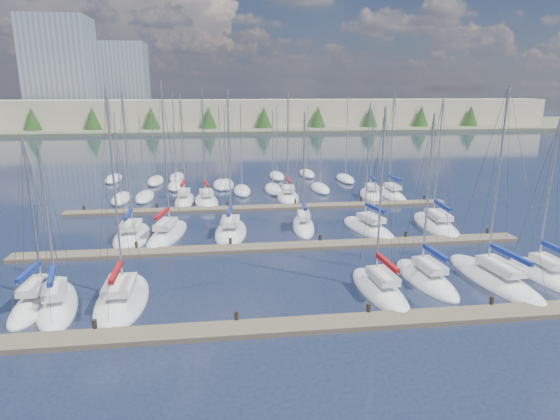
{
  "coord_description": "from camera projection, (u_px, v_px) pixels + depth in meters",
  "views": [
    {
      "loc": [
        -4.65,
        -22.19,
        13.47
      ],
      "look_at": [
        0.0,
        14.0,
        4.0
      ],
      "focal_mm": 30.0,
      "sensor_mm": 36.0,
      "label": 1
    }
  ],
  "objects": [
    {
      "name": "sailboat_e",
      "position": [
        426.0,
        279.0,
        33.75
      ],
      "size": [
        3.16,
        8.04,
        12.62
      ],
      "rotation": [
        0.0,
        0.0,
        0.08
      ],
      "color": "white",
      "rests_on": "ground"
    },
    {
      "name": "distant_boats",
      "position": [
        223.0,
        184.0,
        66.66
      ],
      "size": [
        36.93,
        20.75,
        13.3
      ],
      "color": "#9EA0A5",
      "rests_on": "ground"
    },
    {
      "name": "sailboat_k",
      "position": [
        303.0,
        226.0,
        46.8
      ],
      "size": [
        3.03,
        8.02,
        12.09
      ],
      "rotation": [
        0.0,
        0.0,
        -0.12
      ],
      "color": "white",
      "rests_on": "ground"
    },
    {
      "name": "shoreline",
      "position": [
        194.0,
        106.0,
        165.54
      ],
      "size": [
        400.0,
        60.0,
        38.0
      ],
      "color": "#666B51",
      "rests_on": "ground"
    },
    {
      "name": "sailboat_d",
      "position": [
        379.0,
        290.0,
        31.88
      ],
      "size": [
        3.07,
        8.13,
        13.12
      ],
      "rotation": [
        0.0,
        0.0,
        0.07
      ],
      "color": "white",
      "rests_on": "ground"
    },
    {
      "name": "dock_near",
      "position": [
        306.0,
        325.0,
        27.15
      ],
      "size": [
        44.0,
        1.93,
        1.1
      ],
      "color": "#6B5E4C",
      "rests_on": "ground"
    },
    {
      "name": "sailboat_f",
      "position": [
        494.0,
        279.0,
        33.71
      ],
      "size": [
        3.81,
        10.62,
        14.57
      ],
      "rotation": [
        0.0,
        0.0,
        0.09
      ],
      "color": "white",
      "rests_on": "ground"
    },
    {
      "name": "sailboat_i",
      "position": [
        168.0,
        234.0,
        43.97
      ],
      "size": [
        4.42,
        9.57,
        14.93
      ],
      "rotation": [
        0.0,
        0.0,
        -0.2
      ],
      "color": "white",
      "rests_on": "ground"
    },
    {
      "name": "sailboat_h",
      "position": [
        132.0,
        236.0,
        43.55
      ],
      "size": [
        3.25,
        8.34,
        13.89
      ],
      "rotation": [
        0.0,
        0.0,
        0.01
      ],
      "color": "white",
      "rests_on": "ground"
    },
    {
      "name": "dock_far",
      "position": [
        262.0,
        208.0,
        54.03
      ],
      "size": [
        44.0,
        1.93,
        1.1
      ],
      "color": "#6B5E4C",
      "rests_on": "ground"
    },
    {
      "name": "sailboat_b",
      "position": [
        57.0,
        305.0,
        29.69
      ],
      "size": [
        4.23,
        8.15,
        10.97
      ],
      "rotation": [
        0.0,
        0.0,
        0.24
      ],
      "color": "white",
      "rests_on": "ground"
    },
    {
      "name": "sailboat_p",
      "position": [
        288.0,
        197.0,
        59.39
      ],
      "size": [
        3.33,
        8.27,
        13.72
      ],
      "rotation": [
        0.0,
        0.0,
        -0.08
      ],
      "color": "white",
      "rests_on": "ground"
    },
    {
      "name": "sailboat_r",
      "position": [
        391.0,
        194.0,
        60.7
      ],
      "size": [
        2.68,
        8.52,
        13.85
      ],
      "rotation": [
        0.0,
        0.0,
        0.02
      ],
      "color": "white",
      "rests_on": "ground"
    },
    {
      "name": "sailboat_q",
      "position": [
        371.0,
        195.0,
        60.47
      ],
      "size": [
        3.59,
        7.63,
        10.88
      ],
      "rotation": [
        0.0,
        0.0,
        -0.14
      ],
      "color": "white",
      "rests_on": "ground"
    },
    {
      "name": "sailboat_l",
      "position": [
        368.0,
        228.0,
        45.93
      ],
      "size": [
        4.67,
        9.04,
        13.04
      ],
      "rotation": [
        0.0,
        0.0,
        0.22
      ],
      "color": "white",
      "rests_on": "ground"
    },
    {
      "name": "ground",
      "position": [
        247.0,
        167.0,
        82.86
      ],
      "size": [
        400.0,
        400.0,
        0.0
      ],
      "primitive_type": "plane",
      "color": "#212942",
      "rests_on": "ground"
    },
    {
      "name": "sailboat_m",
      "position": [
        436.0,
        225.0,
        47.09
      ],
      "size": [
        3.65,
        9.92,
        13.37
      ],
      "rotation": [
        0.0,
        0.0,
        -0.07
      ],
      "color": "white",
      "rests_on": "ground"
    },
    {
      "name": "sailboat_a",
      "position": [
        40.0,
        300.0,
        30.33
      ],
      "size": [
        2.68,
        7.88,
        11.33
      ],
      "rotation": [
        0.0,
        0.0,
        -0.04
      ],
      "color": "white",
      "rests_on": "ground"
    },
    {
      "name": "sailboat_g",
      "position": [
        543.0,
        274.0,
        34.54
      ],
      "size": [
        2.62,
        7.24,
        12.25
      ],
      "rotation": [
        0.0,
        0.0,
        0.02
      ],
      "color": "white",
      "rests_on": "ground"
    },
    {
      "name": "sailboat_n",
      "position": [
        185.0,
        200.0,
        57.36
      ],
      "size": [
        2.62,
        7.63,
        13.7
      ],
      "rotation": [
        0.0,
        0.0,
        -0.05
      ],
      "color": "white",
      "rests_on": "ground"
    },
    {
      "name": "sailboat_j",
      "position": [
        231.0,
        232.0,
        44.85
      ],
      "size": [
        3.78,
        8.77,
        14.24
      ],
      "rotation": [
        0.0,
        0.0,
        -0.1
      ],
      "color": "white",
      "rests_on": "ground"
    },
    {
      "name": "sailboat_c",
      "position": [
        122.0,
        300.0,
        30.42
      ],
      "size": [
        3.41,
        8.72,
        14.31
      ],
      "rotation": [
        0.0,
        0.0,
        0.02
      ],
      "color": "white",
      "rests_on": "ground"
    },
    {
      "name": "dock_mid",
      "position": [
        277.0,
        247.0,
        40.59
      ],
      "size": [
        44.0,
        1.93,
        1.1
      ],
      "color": "#6B5E4C",
      "rests_on": "ground"
    },
    {
      "name": "sailboat_o",
      "position": [
        206.0,
        201.0,
        57.07
      ],
      "size": [
        3.71,
        7.87,
        14.24
      ],
      "rotation": [
        0.0,
        0.0,
        0.13
      ],
      "color": "white",
      "rests_on": "ground"
    }
  ]
}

